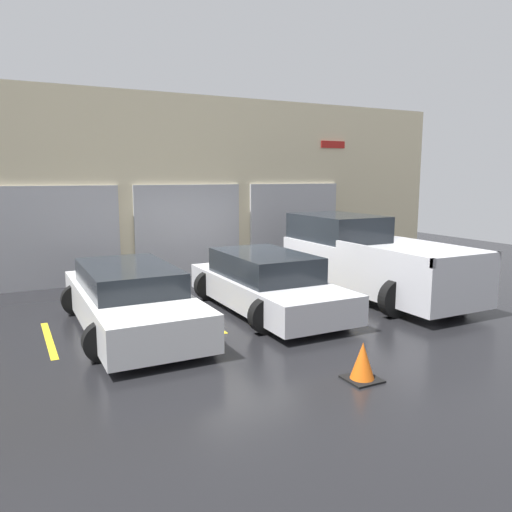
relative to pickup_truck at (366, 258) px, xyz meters
name	(u,v)px	position (x,y,z in m)	size (l,w,h in m)	color
ground_plane	(240,297)	(-2.88, 1.06, -0.86)	(28.00, 28.00, 0.00)	black
shophouse_building	(191,188)	(-2.89, 4.35, 1.63)	(17.15, 0.68, 5.07)	beige
pickup_truck	(366,258)	(0.00, 0.00, 0.00)	(2.40, 5.37, 1.84)	silver
sedan_white	(130,299)	(-5.77, -0.27, -0.29)	(2.16, 4.77, 1.19)	white
sedan_side	(266,283)	(-2.88, -0.26, -0.28)	(2.19, 4.54, 1.23)	silver
parking_stripe_far_left	(49,339)	(-7.21, -0.30, -0.85)	(0.12, 2.20, 0.01)	gold
parking_stripe_left	(203,318)	(-4.33, -0.30, -0.85)	(0.12, 2.20, 0.01)	gold
parking_stripe_centre	(323,302)	(-1.44, -0.30, -0.85)	(0.12, 2.20, 0.01)	gold
parking_stripe_right	(417,289)	(1.44, -0.30, -0.85)	(0.12, 2.20, 0.01)	gold
traffic_cone	(363,363)	(-3.44, -4.17, -0.61)	(0.47, 0.47, 0.55)	black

